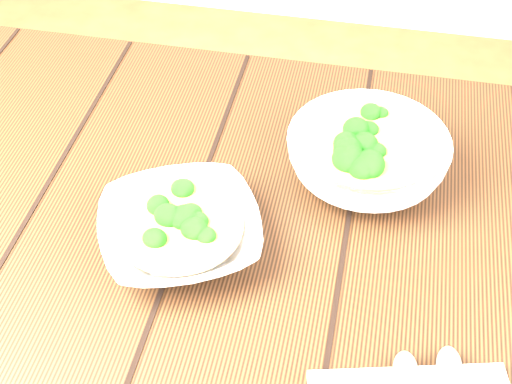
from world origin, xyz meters
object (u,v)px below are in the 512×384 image
object	(u,v)px
table	(203,296)
soup_bowl_back	(367,156)
trivet	(189,208)
soup_bowl_front	(180,231)

from	to	relation	value
table	soup_bowl_back	distance (m)	0.29
trivet	soup_bowl_back	bearing A→B (deg)	28.84
soup_bowl_front	table	bearing A→B (deg)	40.75
soup_bowl_back	trivet	size ratio (longest dim) A/B	1.95
soup_bowl_back	trivet	world-z (taller)	soup_bowl_back
table	trivet	bearing A→B (deg)	119.10
soup_bowl_back	trivet	bearing A→B (deg)	-151.16
soup_bowl_front	soup_bowl_back	size ratio (longest dim) A/B	1.19
trivet	soup_bowl_front	bearing A→B (deg)	-85.55
soup_bowl_front	trivet	distance (m)	0.05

